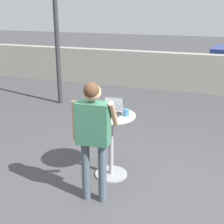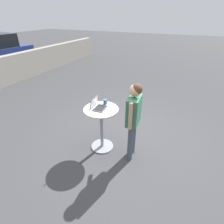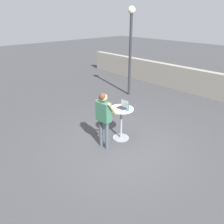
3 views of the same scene
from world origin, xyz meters
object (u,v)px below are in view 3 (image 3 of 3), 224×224
object	(u,v)px
laptop	(123,106)
standing_person	(104,114)
cafe_table	(121,120)
street_lamp	(131,39)
coffee_mug	(127,109)

from	to	relation	value
laptop	standing_person	distance (m)	0.76
standing_person	cafe_table	bearing A→B (deg)	90.84
standing_person	street_lamp	world-z (taller)	street_lamp
coffee_mug	standing_person	distance (m)	0.74
coffee_mug	cafe_table	bearing A→B (deg)	-176.22
laptop	street_lamp	bearing A→B (deg)	130.53
laptop	street_lamp	distance (m)	4.26
laptop	standing_person	bearing A→B (deg)	-89.05
coffee_mug	street_lamp	size ratio (longest dim) A/B	0.03
cafe_table	laptop	bearing A→B (deg)	92.04
cafe_table	standing_person	xyz separation A→B (m)	(0.01, -0.69, 0.41)
cafe_table	street_lamp	distance (m)	4.46
coffee_mug	standing_person	size ratio (longest dim) A/B	0.08
laptop	coffee_mug	xyz separation A→B (m)	(0.23, -0.05, 0.00)
laptop	street_lamp	xyz separation A→B (m)	(-2.60, 3.04, 1.45)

